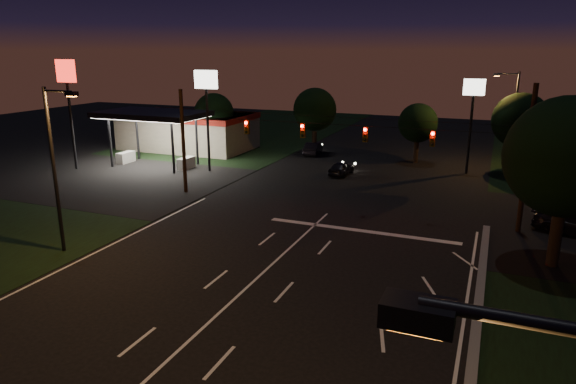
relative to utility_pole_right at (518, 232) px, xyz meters
The scene contains 21 objects.
ground 19.21m from the utility_pole_right, 128.66° to the right, with size 140.00×140.00×0.00m, color black.
cross_street_left 32.02m from the utility_pole_right, behind, with size 20.00×16.00×0.02m, color black.
center_line 24.19m from the utility_pole_right, 119.74° to the right, with size 0.14×40.00×0.01m, color silver.
stop_bar 9.66m from the utility_pole_right, 158.75° to the right, with size 12.00×0.50×0.01m, color silver.
utility_pole_right is the anchor object (origin of this frame).
utility_pole_left 24.00m from the utility_pole_right, behind, with size 0.28×0.28×8.00m, color black.
signal_span 13.20m from the utility_pole_right, behind, with size 24.00×0.40×1.56m.
gas_station 37.27m from the utility_pole_right, 155.56° to the left, with size 14.20×16.10×5.25m.
pole_sign_left_near 27.82m from the utility_pole_right, 164.93° to the left, with size 2.20×0.30×9.10m.
pole_sign_left_far 38.87m from the utility_pole_right, behind, with size 2.00×0.30×10.00m.
pole_sign_right 16.73m from the utility_pole_right, 104.93° to the left, with size 1.80×0.30×8.40m.
street_light_left 27.14m from the utility_pole_right, 150.78° to the right, with size 2.20×0.35×9.00m.
street_light_right_far 17.81m from the utility_pole_right, 92.57° to the left, with size 2.20×0.35×9.00m.
tree_right_near 7.61m from the utility_pole_right, 72.47° to the right, with size 6.00×6.00×8.76m.
tree_far_a 33.84m from the utility_pole_right, 153.24° to the left, with size 4.20×4.20×6.42m.
tree_far_b 28.04m from the utility_pole_right, 136.25° to the left, with size 4.60×4.60×6.98m.
tree_far_c 20.58m from the utility_pole_right, 116.39° to the left, with size 3.80×3.80×5.86m.
tree_far_d 16.84m from the utility_pole_right, 89.92° to the left, with size 4.80×4.80×7.30m.
car_oncoming_a 17.65m from the utility_pole_right, 144.47° to the left, with size 1.44×3.58×1.22m, color black.
car_oncoming_b 26.96m from the utility_pole_right, 137.45° to the left, with size 1.39×3.98×1.31m, color black.
car_cross 3.33m from the utility_pole_right, 12.37° to the left, with size 1.97×4.85×1.41m, color black.
Camera 1 is at (10.15, -17.96, 10.81)m, focal length 32.00 mm.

